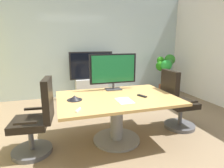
# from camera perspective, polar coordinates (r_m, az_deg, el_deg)

# --- Properties ---
(ground_plane) EXTENTS (7.21, 7.21, 0.00)m
(ground_plane) POSITION_cam_1_polar(r_m,az_deg,el_deg) (3.22, 0.10, -16.55)
(ground_plane) COLOR #7A664C
(wall_back_glass_partition) EXTENTS (6.21, 0.10, 2.92)m
(wall_back_glass_partition) POSITION_cam_1_polar(r_m,az_deg,el_deg) (5.56, -8.79, 11.46)
(wall_back_glass_partition) COLOR #9EB2B7
(wall_back_glass_partition) RESTS_ON ground
(conference_table) EXTENTS (1.80, 1.24, 0.74)m
(conference_table) POSITION_cam_1_polar(r_m,az_deg,el_deg) (2.98, 1.44, -7.34)
(conference_table) COLOR #B2894C
(conference_table) RESTS_ON ground
(office_chair_left) EXTENTS (0.62, 0.60, 1.09)m
(office_chair_left) POSITION_cam_1_polar(r_m,az_deg,el_deg) (2.89, -21.94, -10.94)
(office_chair_left) COLOR #4C4C51
(office_chair_left) RESTS_ON ground
(office_chair_right) EXTENTS (0.60, 0.58, 1.09)m
(office_chair_right) POSITION_cam_1_polar(r_m,az_deg,el_deg) (3.63, 19.10, -5.93)
(office_chair_right) COLOR #4C4C51
(office_chair_right) RESTS_ON ground
(tv_monitor) EXTENTS (0.84, 0.18, 0.64)m
(tv_monitor) POSITION_cam_1_polar(r_m,az_deg,el_deg) (3.29, 0.38, 4.39)
(tv_monitor) COLOR #333338
(tv_monitor) RESTS_ON conference_table
(wall_display_unit) EXTENTS (1.20, 0.36, 1.31)m
(wall_display_unit) POSITION_cam_1_polar(r_m,az_deg,el_deg) (5.35, -6.24, 0.46)
(wall_display_unit) COLOR #B7BABC
(wall_display_unit) RESTS_ON ground
(potted_plant) EXTENTS (0.61, 0.62, 1.21)m
(potted_plant) POSITION_cam_1_polar(r_m,az_deg,el_deg) (5.80, 15.92, 4.30)
(potted_plant) COLOR brown
(potted_plant) RESTS_ON ground
(conference_phone) EXTENTS (0.22, 0.22, 0.07)m
(conference_phone) POSITION_cam_1_polar(r_m,az_deg,el_deg) (2.80, -11.31, -4.23)
(conference_phone) COLOR black
(conference_phone) RESTS_ON conference_table
(remote_control) EXTENTS (0.11, 0.18, 0.02)m
(remote_control) POSITION_cam_1_polar(r_m,az_deg,el_deg) (2.97, 9.13, -3.59)
(remote_control) COLOR black
(remote_control) RESTS_ON conference_table
(whiteboard_marker) EXTENTS (0.08, 0.12, 0.02)m
(whiteboard_marker) POSITION_cam_1_polar(r_m,az_deg,el_deg) (2.38, -10.25, -7.79)
(whiteboard_marker) COLOR silver
(whiteboard_marker) RESTS_ON conference_table
(paper_notepad) EXTENTS (0.21, 0.30, 0.01)m
(paper_notepad) POSITION_cam_1_polar(r_m,az_deg,el_deg) (2.72, 3.83, -5.10)
(paper_notepad) COLOR white
(paper_notepad) RESTS_ON conference_table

